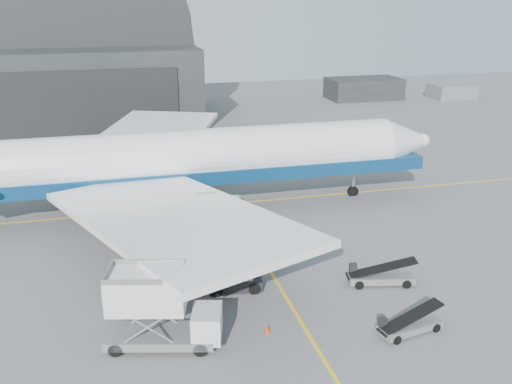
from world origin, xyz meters
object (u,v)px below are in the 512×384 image
object	(u,v)px
belt_loader_b	(380,276)
pushback_tug	(236,280)
catering_truck	(158,310)
belt_loader_a	(409,325)
airliner	(180,160)

from	to	relation	value
belt_loader_b	pushback_tug	bearing A→B (deg)	-178.31
catering_truck	belt_loader_a	bearing A→B (deg)	4.53
pushback_tug	belt_loader_a	xyz separation A→B (m)	(9.06, -8.06, -0.13)
airliner	catering_truck	size ratio (longest dim) A/B	7.21
belt_loader_a	catering_truck	bearing A→B (deg)	159.41
airliner	belt_loader_a	bearing A→B (deg)	-65.90
catering_truck	pushback_tug	size ratio (longest dim) A/B	1.82
belt_loader_b	catering_truck	bearing A→B (deg)	-154.81
airliner	pushback_tug	xyz separation A→B (m)	(1.74, -16.10, -4.43)
airliner	belt_loader_b	bearing A→B (deg)	-56.56
pushback_tug	airliner	bearing A→B (deg)	102.89
airliner	belt_loader_a	size ratio (longest dim) A/B	11.51
airliner	belt_loader_b	distance (m)	22.00
airliner	belt_loader_a	xyz separation A→B (m)	(10.81, -24.17, -4.56)
airliner	belt_loader_b	size ratio (longest dim) A/B	10.23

